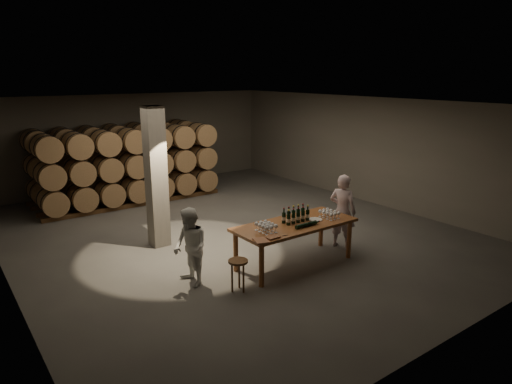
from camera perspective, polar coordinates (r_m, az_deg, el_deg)
room at (r=10.50m, az=-12.37°, el=1.74°), size 12.00×12.00×12.00m
tasting_table at (r=9.44m, az=4.87°, el=-4.51°), size 2.60×1.10×0.90m
barrel_stack_back at (r=15.45m, az=-17.08°, el=4.02°), size 5.48×0.95×2.31m
barrel_stack_front at (r=14.15m, az=-15.17°, el=3.22°), size 5.48×0.95×2.31m
bottle_cluster at (r=9.46m, az=5.00°, el=-3.04°), size 0.60×0.23×0.33m
lying_bottles at (r=9.21m, az=6.34°, el=-4.08°), size 0.63×0.08×0.08m
glass_cluster_left at (r=8.86m, az=1.28°, el=-4.18°), size 0.31×0.42×0.17m
glass_cluster_right at (r=9.82m, az=9.15°, el=-2.53°), size 0.30×0.41×0.16m
plate at (r=9.66m, az=7.44°, el=-3.43°), size 0.29×0.29×0.02m
notebook_near at (r=8.57m, az=2.02°, el=-5.64°), size 0.26×0.21×0.03m
notebook_corner at (r=8.40m, az=0.63°, el=-6.10°), size 0.32×0.37×0.03m
pen at (r=8.69m, az=3.65°, el=-5.45°), size 0.12×0.03×0.01m
stool at (r=8.39m, az=-2.25°, el=-9.20°), size 0.36×0.36×0.60m
person_man at (r=10.50m, az=10.76°, el=-2.38°), size 0.60×0.73×1.71m
person_woman at (r=8.62m, az=-8.22°, el=-6.86°), size 0.57×0.73×1.50m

